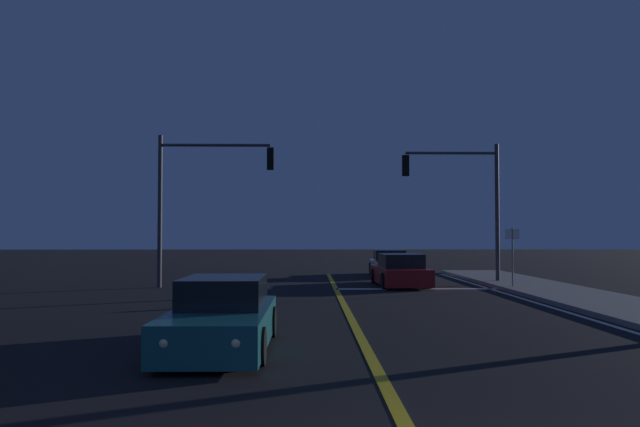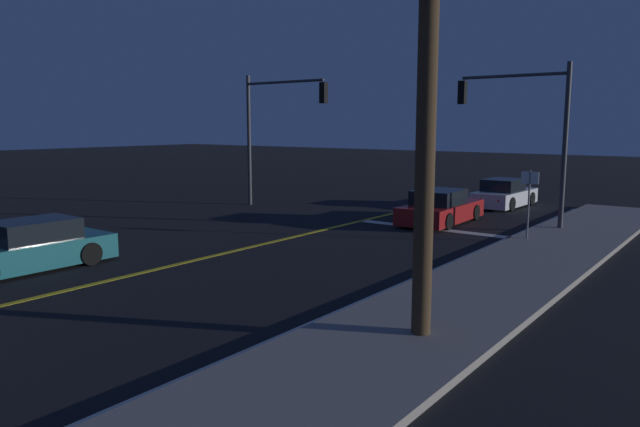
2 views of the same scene
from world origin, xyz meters
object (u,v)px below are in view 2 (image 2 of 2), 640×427
object	(u,v)px
traffic_signal_near_right	(525,120)
utility_pole_right	(429,27)
car_following_oncoming_red	(440,208)
car_distant_tail_white	(504,195)
traffic_signal_far_left	(274,118)
street_sign_corner	(529,194)
car_mid_block_teal	(27,249)

from	to	relation	value
traffic_signal_near_right	utility_pole_right	size ratio (longest dim) A/B	0.57
car_following_oncoming_red	car_distant_tail_white	size ratio (longest dim) A/B	1.10
car_following_oncoming_red	traffic_signal_far_left	distance (m)	8.98
utility_pole_right	street_sign_corner	xyz separation A→B (m)	(-1.40, 10.24, -3.87)
car_following_oncoming_red	car_mid_block_teal	size ratio (longest dim) A/B	1.02
car_mid_block_teal	traffic_signal_far_left	world-z (taller)	traffic_signal_far_left
street_sign_corner	traffic_signal_far_left	bearing A→B (deg)	173.50
car_following_oncoming_red	car_distant_tail_white	xyz separation A→B (m)	(0.35, 6.14, -0.00)
traffic_signal_far_left	utility_pole_right	world-z (taller)	utility_pole_right
car_distant_tail_white	car_following_oncoming_red	bearing A→B (deg)	-91.55
traffic_signal_near_right	traffic_signal_far_left	distance (m)	11.21
traffic_signal_near_right	car_distant_tail_white	bearing A→B (deg)	-64.30
car_distant_tail_white	utility_pole_right	bearing A→B (deg)	-72.66
car_following_oncoming_red	traffic_signal_near_right	size ratio (longest dim) A/B	0.77
car_mid_block_teal	utility_pole_right	size ratio (longest dim) A/B	0.43
traffic_signal_near_right	utility_pole_right	world-z (taller)	utility_pole_right
car_distant_tail_white	car_mid_block_teal	size ratio (longest dim) A/B	0.93
car_following_oncoming_red	traffic_signal_far_left	xyz separation A→B (m)	(-8.22, -0.56, 3.58)
car_distant_tail_white	street_sign_corner	xyz separation A→B (m)	(3.72, -8.10, 1.04)
car_mid_block_teal	traffic_signal_near_right	bearing A→B (deg)	-119.39
traffic_signal_far_left	street_sign_corner	size ratio (longest dim) A/B	2.57
car_following_oncoming_red	traffic_signal_near_right	distance (m)	4.61
traffic_signal_near_right	car_following_oncoming_red	bearing A→B (deg)	16.13
car_following_oncoming_red	street_sign_corner	size ratio (longest dim) A/B	1.93
utility_pole_right	traffic_signal_far_left	bearing A→B (deg)	139.62
car_following_oncoming_red	car_distant_tail_white	bearing A→B (deg)	84.71
car_mid_block_teal	utility_pole_right	bearing A→B (deg)	-171.35
car_mid_block_teal	street_sign_corner	size ratio (longest dim) A/B	1.90
car_distant_tail_white	utility_pole_right	xyz separation A→B (m)	(5.12, -18.34, 4.91)
car_mid_block_teal	traffic_signal_far_left	xyz separation A→B (m)	(-2.75, 13.22, 3.58)
car_mid_block_teal	street_sign_corner	xyz separation A→B (m)	(9.53, 11.82, 1.04)
car_distant_tail_white	traffic_signal_near_right	size ratio (longest dim) A/B	0.70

